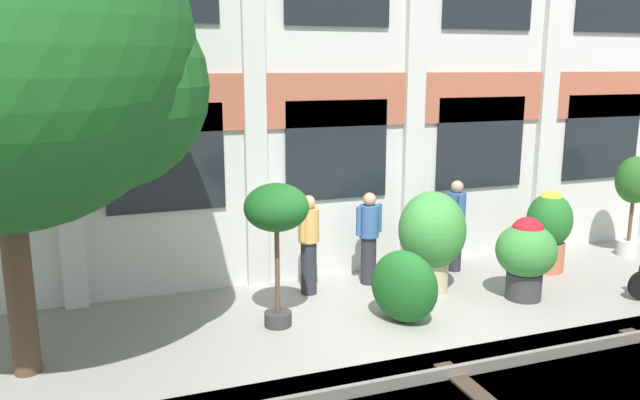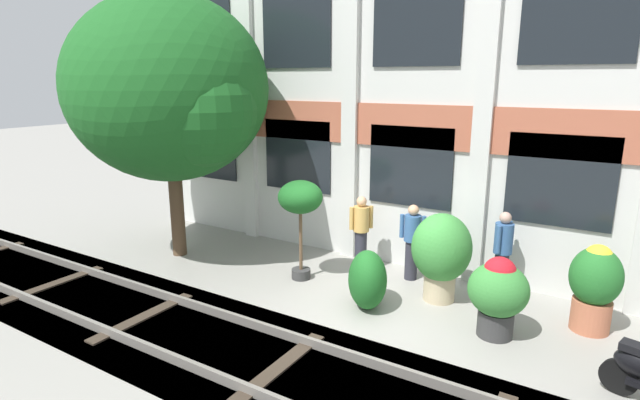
% 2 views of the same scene
% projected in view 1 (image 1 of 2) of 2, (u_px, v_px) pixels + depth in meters
% --- Properties ---
extents(ground_plane, '(80.00, 80.00, 0.00)m').
position_uv_depth(ground_plane, '(399.00, 327.00, 8.92)').
color(ground_plane, gray).
extents(apartment_facade, '(14.81, 0.64, 7.19)m').
position_uv_depth(apartment_facade, '(332.00, 70.00, 10.65)').
color(apartment_facade, silver).
rests_on(apartment_facade, ground).
extents(potted_plant_glazed_jar, '(0.95, 0.95, 1.35)m').
position_uv_depth(potted_plant_glazed_jar, '(526.00, 253.00, 9.88)').
color(potted_plant_glazed_jar, '#333333').
rests_on(potted_plant_glazed_jar, ground).
extents(potted_plant_tall_urn, '(0.91, 0.91, 2.08)m').
position_uv_depth(potted_plant_tall_urn, '(276.00, 214.00, 8.65)').
color(potted_plant_tall_urn, '#333333').
rests_on(potted_plant_tall_urn, ground).
extents(potted_plant_ribbed_drum, '(1.10, 1.10, 1.68)m').
position_uv_depth(potted_plant_ribbed_drum, '(432.00, 235.00, 10.20)').
color(potted_plant_ribbed_drum, tan).
rests_on(potted_plant_ribbed_drum, ground).
extents(potted_plant_terracotta_small, '(0.71, 0.71, 1.97)m').
position_uv_depth(potted_plant_terracotta_small, '(634.00, 186.00, 11.97)').
color(potted_plant_terracotta_small, beige).
rests_on(potted_plant_terracotta_small, ground).
extents(potted_plant_fluted_column, '(0.80, 0.80, 1.49)m').
position_uv_depth(potted_plant_fluted_column, '(549.00, 226.00, 11.24)').
color(potted_plant_fluted_column, '#B76647').
rests_on(potted_plant_fluted_column, ground).
extents(resident_by_doorway, '(0.39, 0.41, 1.65)m').
position_uv_depth(resident_by_doorway, '(309.00, 242.00, 10.08)').
color(resident_by_doorway, '#282833').
rests_on(resident_by_doorway, ground).
extents(resident_watching_tracks, '(0.52, 0.34, 1.59)m').
position_uv_depth(resident_watching_tracks, '(369.00, 235.00, 10.56)').
color(resident_watching_tracks, '#282833').
rests_on(resident_watching_tracks, ground).
extents(resident_near_plants, '(0.34, 0.52, 1.67)m').
position_uv_depth(resident_near_plants, '(455.00, 223.00, 11.23)').
color(resident_near_plants, '#282833').
rests_on(resident_near_plants, ground).
extents(topiary_hedge, '(1.13, 1.26, 1.06)m').
position_uv_depth(topiary_hedge, '(404.00, 286.00, 9.04)').
color(topiary_hedge, '#19561E').
rests_on(topiary_hedge, ground).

